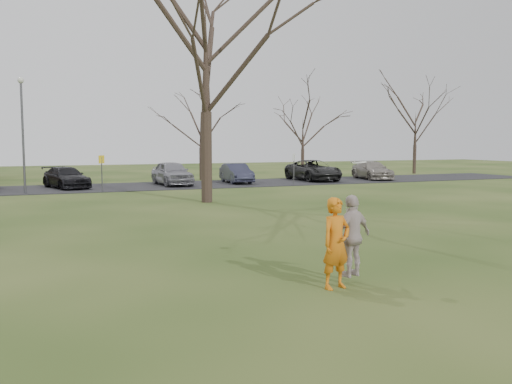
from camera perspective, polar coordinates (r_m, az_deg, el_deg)
ground at (r=10.74m, az=8.22°, el=-9.85°), size 120.00×120.00×0.00m
parking_strip at (r=34.45m, az=-13.33°, el=0.56°), size 62.00×6.50×0.04m
player_defender at (r=10.35m, az=8.56°, el=-5.44°), size 0.71×0.54×1.76m
car_3 at (r=34.33m, az=-19.63°, el=1.47°), size 3.03×4.72×1.27m
car_4 at (r=35.02m, az=-8.97°, el=2.03°), size 2.14×4.70×1.56m
car_5 at (r=36.45m, az=-2.12°, el=2.03°), size 1.64×4.11×1.33m
car_6 at (r=39.00m, az=6.13°, el=2.33°), size 2.48×5.33×1.48m
car_7 at (r=41.17m, az=12.30°, el=2.30°), size 2.62×4.88×1.34m
catching_play at (r=10.78m, az=10.27°, el=-4.60°), size 1.03×0.67×2.29m
lamp_post at (r=31.46m, az=-23.71°, el=7.01°), size 0.34×0.34×6.27m
sign_yellow at (r=31.13m, az=-16.17°, el=2.63°), size 0.35×0.35×2.08m
sign_white at (r=34.52m, az=4.07°, el=3.07°), size 0.35×0.35×2.08m
big_tree at (r=25.36m, az=-5.41°, el=14.84°), size 9.00×9.00×14.00m
small_tree_row at (r=40.18m, az=-8.36°, el=6.83°), size 55.00×5.90×8.50m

